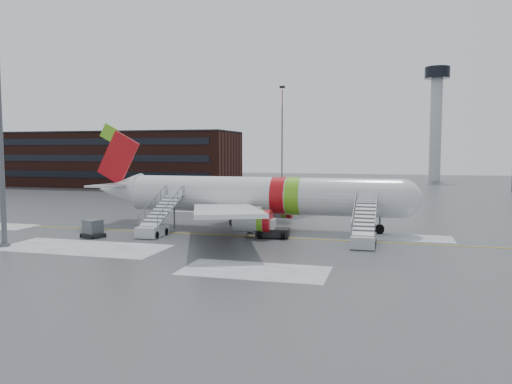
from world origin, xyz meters
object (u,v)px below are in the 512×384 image
(airliner, at_px, (252,196))
(uld_container, at_px, (93,229))
(airstair_fwd, at_px, (364,233))
(airstair_aft, at_px, (156,224))
(pushback_tug, at_px, (271,229))

(airliner, relative_size, uld_container, 14.59)
(airstair_fwd, xyz_separation_m, airstair_aft, (-19.58, 0.00, 0.00))
(pushback_tug, bearing_deg, uld_container, -165.69)
(airliner, bearing_deg, airstair_aft, -140.03)
(airstair_aft, distance_m, uld_container, 5.81)
(airliner, relative_size, pushback_tug, 11.08)
(airstair_aft, xyz_separation_m, uld_container, (-5.23, -2.51, -0.29))
(airstair_aft, height_order, pushback_tug, airstair_aft)
(pushback_tug, bearing_deg, airstair_aft, -171.59)
(airliner, height_order, airstair_aft, airliner)
(airstair_fwd, bearing_deg, airstair_aft, 180.00)
(airstair_aft, distance_m, pushback_tug, 11.07)
(uld_container, bearing_deg, airstair_fwd, 5.77)
(airliner, xyz_separation_m, airstair_fwd, (11.78, -6.54, -2.35))
(airstair_fwd, height_order, pushback_tug, airstair_fwd)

